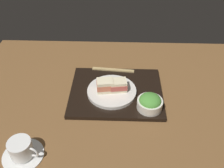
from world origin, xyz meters
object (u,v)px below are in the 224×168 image
at_px(sandwich_far, 105,85).
at_px(salad_bowl, 150,102).
at_px(sandwich_plate, 112,91).
at_px(coffee_cup, 22,150).
at_px(sandwich_near, 118,85).
at_px(chopsticks_pair, 113,70).

xyz_separation_m(sandwich_far, salad_bowl, (-0.19, 0.09, -0.01)).
height_order(sandwich_plate, sandwich_far, sandwich_far).
distance_m(sandwich_plate, coffee_cup, 0.45).
xyz_separation_m(sandwich_near, coffee_cup, (0.34, 0.33, -0.03)).
xyz_separation_m(sandwich_near, sandwich_far, (0.06, 0.01, 0.00)).
height_order(salad_bowl, chopsticks_pair, salad_bowl).
xyz_separation_m(sandwich_far, coffee_cup, (0.28, 0.33, -0.03)).
height_order(sandwich_far, chopsticks_pair, sandwich_far).
relative_size(sandwich_near, sandwich_far, 1.00).
relative_size(sandwich_plate, chopsticks_pair, 1.05).
bearing_deg(coffee_cup, sandwich_plate, -132.89).
relative_size(sandwich_plate, sandwich_near, 2.75).
bearing_deg(sandwich_near, coffee_cup, 44.81).
xyz_separation_m(sandwich_plate, coffee_cup, (0.31, 0.33, 0.01)).
height_order(sandwich_near, coffee_cup, sandwich_near).
bearing_deg(coffee_cup, sandwich_near, -135.19).
height_order(sandwich_near, sandwich_far, sandwich_far).
bearing_deg(salad_bowl, coffee_cup, 27.14).
bearing_deg(sandwich_plate, sandwich_far, 6.90).
height_order(sandwich_plate, sandwich_near, sandwich_near).
bearing_deg(chopsticks_pair, coffee_cup, 58.25).
bearing_deg(sandwich_near, salad_bowl, 144.91).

